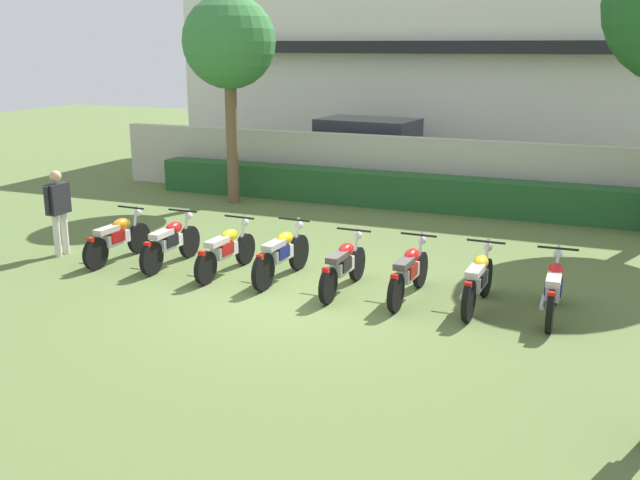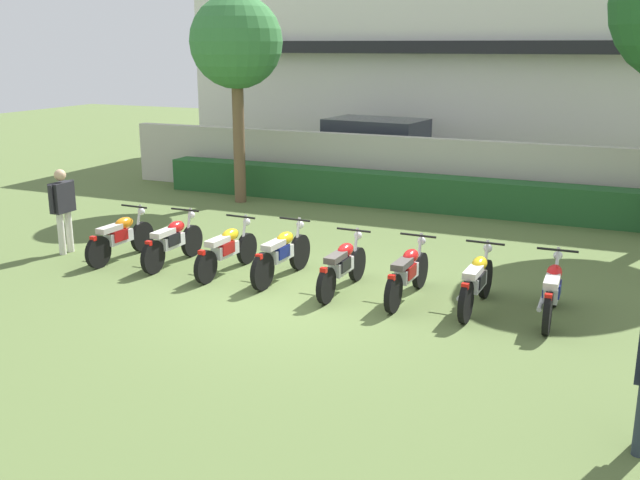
{
  "view_description": "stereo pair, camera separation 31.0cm",
  "coord_description": "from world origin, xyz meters",
  "px_view_note": "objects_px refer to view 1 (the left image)",
  "views": [
    {
      "loc": [
        4.57,
        -10.01,
        3.92
      ],
      "look_at": [
        0.0,
        1.05,
        0.71
      ],
      "focal_mm": 40.96,
      "sensor_mm": 36.0,
      "label": 1
    },
    {
      "loc": [
        4.86,
        -9.89,
        3.92
      ],
      "look_at": [
        0.0,
        1.05,
        0.71
      ],
      "focal_mm": 40.96,
      "sensor_mm": 36.0,
      "label": 2
    }
  ],
  "objects_px": {
    "motorcycle_in_row_4": "(343,265)",
    "motorcycle_in_row_7": "(553,288)",
    "motorcycle_in_row_1": "(170,242)",
    "inspector_person": "(58,206)",
    "tree_near_inspector": "(229,44)",
    "motorcycle_in_row_2": "(226,250)",
    "motorcycle_in_row_6": "(478,280)",
    "motorcycle_in_row_0": "(117,238)",
    "motorcycle_in_row_5": "(409,272)",
    "parked_car": "(372,153)",
    "motorcycle_in_row_3": "(281,254)"
  },
  "relations": [
    {
      "from": "motorcycle_in_row_4",
      "to": "motorcycle_in_row_7",
      "type": "height_order",
      "value": "motorcycle_in_row_7"
    },
    {
      "from": "motorcycle_in_row_1",
      "to": "motorcycle_in_row_7",
      "type": "height_order",
      "value": "motorcycle_in_row_7"
    },
    {
      "from": "motorcycle_in_row_7",
      "to": "inspector_person",
      "type": "xyz_separation_m",
      "value": [
        -9.05,
        -0.13,
        0.52
      ]
    },
    {
      "from": "motorcycle_in_row_1",
      "to": "tree_near_inspector",
      "type": "bearing_deg",
      "value": 17.4
    },
    {
      "from": "motorcycle_in_row_2",
      "to": "motorcycle_in_row_4",
      "type": "relative_size",
      "value": 1.01
    },
    {
      "from": "motorcycle_in_row_6",
      "to": "motorcycle_in_row_0",
      "type": "bearing_deg",
      "value": 91.77
    },
    {
      "from": "inspector_person",
      "to": "motorcycle_in_row_5",
      "type": "bearing_deg",
      "value": 0.9
    },
    {
      "from": "parked_car",
      "to": "motorcycle_in_row_2",
      "type": "bearing_deg",
      "value": -82.15
    },
    {
      "from": "motorcycle_in_row_3",
      "to": "motorcycle_in_row_6",
      "type": "xyz_separation_m",
      "value": [
        3.38,
        -0.13,
        -0.01
      ]
    },
    {
      "from": "motorcycle_in_row_4",
      "to": "motorcycle_in_row_5",
      "type": "bearing_deg",
      "value": -86.22
    },
    {
      "from": "motorcycle_in_row_3",
      "to": "motorcycle_in_row_6",
      "type": "bearing_deg",
      "value": -89.44
    },
    {
      "from": "parked_car",
      "to": "tree_near_inspector",
      "type": "distance_m",
      "value": 5.33
    },
    {
      "from": "motorcycle_in_row_7",
      "to": "inspector_person",
      "type": "height_order",
      "value": "inspector_person"
    },
    {
      "from": "motorcycle_in_row_0",
      "to": "motorcycle_in_row_4",
      "type": "distance_m",
      "value": 4.5
    },
    {
      "from": "tree_near_inspector",
      "to": "inspector_person",
      "type": "bearing_deg",
      "value": -97.06
    },
    {
      "from": "tree_near_inspector",
      "to": "motorcycle_in_row_7",
      "type": "xyz_separation_m",
      "value": [
        8.36,
        -5.42,
        -3.49
      ]
    },
    {
      "from": "parked_car",
      "to": "motorcycle_in_row_6",
      "type": "relative_size",
      "value": 2.52
    },
    {
      "from": "inspector_person",
      "to": "parked_car",
      "type": "bearing_deg",
      "value": 70.68
    },
    {
      "from": "parked_car",
      "to": "motorcycle_in_row_7",
      "type": "bearing_deg",
      "value": -51.26
    },
    {
      "from": "parked_car",
      "to": "motorcycle_in_row_7",
      "type": "xyz_separation_m",
      "value": [
        5.84,
        -9.03,
        -0.49
      ]
    },
    {
      "from": "tree_near_inspector",
      "to": "motorcycle_in_row_1",
      "type": "xyz_separation_m",
      "value": [
        1.67,
        -5.36,
        -3.49
      ]
    },
    {
      "from": "tree_near_inspector",
      "to": "motorcycle_in_row_1",
      "type": "bearing_deg",
      "value": -72.72
    },
    {
      "from": "parked_car",
      "to": "inspector_person",
      "type": "relative_size",
      "value": 2.84
    },
    {
      "from": "parked_car",
      "to": "motorcycle_in_row_7",
      "type": "height_order",
      "value": "parked_car"
    },
    {
      "from": "motorcycle_in_row_6",
      "to": "motorcycle_in_row_5",
      "type": "bearing_deg",
      "value": 91.16
    },
    {
      "from": "motorcycle_in_row_6",
      "to": "motorcycle_in_row_4",
      "type": "bearing_deg",
      "value": 92.72
    },
    {
      "from": "tree_near_inspector",
      "to": "motorcycle_in_row_6",
      "type": "height_order",
      "value": "tree_near_inspector"
    },
    {
      "from": "motorcycle_in_row_4",
      "to": "motorcycle_in_row_6",
      "type": "xyz_separation_m",
      "value": [
        2.18,
        0.05,
        0.01
      ]
    },
    {
      "from": "motorcycle_in_row_3",
      "to": "motorcycle_in_row_6",
      "type": "distance_m",
      "value": 3.38
    },
    {
      "from": "motorcycle_in_row_7",
      "to": "tree_near_inspector",
      "type": "bearing_deg",
      "value": 55.13
    },
    {
      "from": "motorcycle_in_row_6",
      "to": "inspector_person",
      "type": "relative_size",
      "value": 1.13
    },
    {
      "from": "motorcycle_in_row_5",
      "to": "motorcycle_in_row_4",
      "type": "bearing_deg",
      "value": 94.36
    },
    {
      "from": "motorcycle_in_row_5",
      "to": "inspector_person",
      "type": "height_order",
      "value": "inspector_person"
    },
    {
      "from": "motorcycle_in_row_4",
      "to": "parked_car",
      "type": "bearing_deg",
      "value": 16.67
    },
    {
      "from": "motorcycle_in_row_2",
      "to": "motorcycle_in_row_1",
      "type": "bearing_deg",
      "value": 90.48
    },
    {
      "from": "parked_car",
      "to": "motorcycle_in_row_1",
      "type": "xyz_separation_m",
      "value": [
        -0.86,
        -8.97,
        -0.49
      ]
    },
    {
      "from": "tree_near_inspector",
      "to": "motorcycle_in_row_0",
      "type": "relative_size",
      "value": 2.83
    },
    {
      "from": "motorcycle_in_row_1",
      "to": "motorcycle_in_row_6",
      "type": "xyz_separation_m",
      "value": [
        5.59,
        -0.09,
        0.0
      ]
    },
    {
      "from": "motorcycle_in_row_0",
      "to": "motorcycle_in_row_5",
      "type": "xyz_separation_m",
      "value": [
        5.59,
        0.04,
        0.0
      ]
    },
    {
      "from": "motorcycle_in_row_0",
      "to": "motorcycle_in_row_7",
      "type": "bearing_deg",
      "value": -87.3
    },
    {
      "from": "motorcycle_in_row_0",
      "to": "motorcycle_in_row_3",
      "type": "relative_size",
      "value": 0.94
    },
    {
      "from": "motorcycle_in_row_0",
      "to": "tree_near_inspector",
      "type": "bearing_deg",
      "value": 8.25
    },
    {
      "from": "parked_car",
      "to": "motorcycle_in_row_4",
      "type": "xyz_separation_m",
      "value": [
        2.55,
        -9.1,
        -0.49
      ]
    },
    {
      "from": "motorcycle_in_row_1",
      "to": "motorcycle_in_row_6",
      "type": "relative_size",
      "value": 0.99
    },
    {
      "from": "tree_near_inspector",
      "to": "motorcycle_in_row_1",
      "type": "height_order",
      "value": "tree_near_inspector"
    },
    {
      "from": "motorcycle_in_row_5",
      "to": "inspector_person",
      "type": "xyz_separation_m",
      "value": [
        -6.85,
        -0.11,
        0.52
      ]
    },
    {
      "from": "motorcycle_in_row_6",
      "to": "tree_near_inspector",
      "type": "bearing_deg",
      "value": 54.63
    },
    {
      "from": "motorcycle_in_row_6",
      "to": "motorcycle_in_row_2",
      "type": "bearing_deg",
      "value": 90.93
    },
    {
      "from": "motorcycle_in_row_7",
      "to": "motorcycle_in_row_5",
      "type": "bearing_deg",
      "value": 88.64
    },
    {
      "from": "motorcycle_in_row_3",
      "to": "motorcycle_in_row_4",
      "type": "xyz_separation_m",
      "value": [
        1.19,
        -0.17,
        -0.02
      ]
    }
  ]
}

